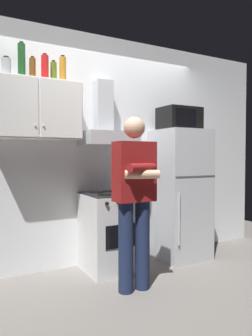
{
  "coord_description": "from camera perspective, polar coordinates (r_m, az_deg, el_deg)",
  "views": [
    {
      "loc": [
        -1.59,
        -2.96,
        1.27
      ],
      "look_at": [
        0.0,
        0.0,
        1.15
      ],
      "focal_mm": 34.25,
      "sensor_mm": 36.0,
      "label": 1
    }
  ],
  "objects": [
    {
      "name": "refrigerator",
      "position": [
        4.08,
        9.54,
        -4.58
      ],
      "size": [
        0.6,
        0.62,
        1.6
      ],
      "color": "silver",
      "rests_on": "ground_plane"
    },
    {
      "name": "microwave",
      "position": [
        4.1,
        9.46,
        8.61
      ],
      "size": [
        0.48,
        0.37,
        0.28
      ],
      "color": "black",
      "rests_on": "refrigerator"
    },
    {
      "name": "bottle_canister_steel",
      "position": [
        3.44,
        -20.54,
        16.5
      ],
      "size": [
        0.09,
        0.09,
        0.19
      ],
      "color": "#B2B5BA",
      "rests_on": "upper_cabinet"
    },
    {
      "name": "bottle_beer_brown",
      "position": [
        3.57,
        -16.3,
        16.52
      ],
      "size": [
        0.06,
        0.06,
        0.25
      ],
      "color": "brown",
      "rests_on": "upper_cabinet"
    },
    {
      "name": "ground_plane",
      "position": [
        3.59,
        0.0,
        -18.68
      ],
      "size": [
        7.0,
        7.0,
        0.0
      ],
      "primitive_type": "plane",
      "color": "slate"
    },
    {
      "name": "back_wall_tiled",
      "position": [
        3.9,
        -4.18,
        3.22
      ],
      "size": [
        4.8,
        0.1,
        2.7
      ],
      "primitive_type": "cube",
      "color": "white",
      "rests_on": "ground_plane"
    },
    {
      "name": "bottle_soda_red",
      "position": [
        3.52,
        -14.24,
        16.93
      ],
      "size": [
        0.08,
        0.08,
        0.27
      ],
      "color": "red",
      "rests_on": "upper_cabinet"
    },
    {
      "name": "stove_oven",
      "position": [
        3.65,
        -2.59,
        -11.2
      ],
      "size": [
        0.6,
        0.62,
        0.87
      ],
      "color": "silver",
      "rests_on": "ground_plane"
    },
    {
      "name": "bottle_olive_oil",
      "position": [
        3.59,
        -12.77,
        16.31
      ],
      "size": [
        0.06,
        0.06,
        0.23
      ],
      "color": "#4C6B19",
      "rests_on": "upper_cabinet"
    },
    {
      "name": "upper_cabinet",
      "position": [
        3.45,
        -15.84,
        9.98
      ],
      "size": [
        0.9,
        0.37,
        0.6
      ],
      "color": "white"
    },
    {
      "name": "person_standing",
      "position": [
        3.02,
        1.53,
        -4.98
      ],
      "size": [
        0.38,
        0.33,
        1.64
      ],
      "color": "#192342",
      "rests_on": "ground_plane"
    },
    {
      "name": "cooking_pot",
      "position": [
        3.52,
        0.15,
        -3.42
      ],
      "size": [
        0.29,
        0.19,
        0.12
      ],
      "color": "#B7BABF",
      "rests_on": "stove_oven"
    },
    {
      "name": "bottle_wine_green",
      "position": [
        3.51,
        -18.09,
        17.69
      ],
      "size": [
        0.07,
        0.07,
        0.36
      ],
      "color": "#19471E",
      "rests_on": "upper_cabinet"
    },
    {
      "name": "bottle_liquor_amber",
      "position": [
        3.61,
        -11.19,
        16.75
      ],
      "size": [
        0.07,
        0.07,
        0.29
      ],
      "color": "#B7721E",
      "rests_on": "upper_cabinet"
    },
    {
      "name": "range_hood",
      "position": [
        3.68,
        -3.48,
        7.15
      ],
      "size": [
        0.6,
        0.44,
        0.75
      ],
      "color": "#B7BABF"
    }
  ]
}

